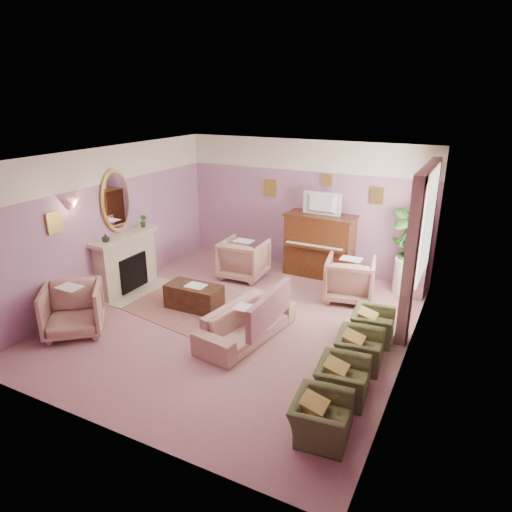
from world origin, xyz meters
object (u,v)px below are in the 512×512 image
at_px(floral_armchair_right, 350,277).
at_px(side_table, 407,276).
at_px(piano, 319,246).
at_px(sofa, 246,317).
at_px(floral_armchair_left, 244,257).
at_px(olive_chair_a, 321,412).
at_px(television, 321,202).
at_px(floral_armchair_front, 72,307).
at_px(olive_chair_b, 343,374).
at_px(olive_chair_c, 360,344).
at_px(coffee_table, 194,297).
at_px(olive_chair_d, 373,320).

height_order(floral_armchair_right, side_table, floral_armchair_right).
distance_m(piano, sofa, 3.10).
xyz_separation_m(piano, floral_armchair_left, (-1.36, -0.86, -0.19)).
xyz_separation_m(olive_chair_a, side_table, (0.17, 4.54, 0.04)).
relative_size(television, side_table, 1.14).
distance_m(floral_armchair_right, floral_armchair_front, 4.89).
bearing_deg(floral_armchair_left, sofa, -60.71).
bearing_deg(olive_chair_b, floral_armchair_right, 104.39).
height_order(floral_armchair_left, floral_armchair_front, same).
xyz_separation_m(sofa, olive_chair_c, (1.79, 0.07, -0.06)).
relative_size(olive_chair_a, olive_chair_c, 1.00).
bearing_deg(olive_chair_c, coffee_table, 172.14).
bearing_deg(piano, floral_armchair_left, -147.48).
height_order(floral_armchair_front, side_table, floral_armchair_front).
xyz_separation_m(olive_chair_b, side_table, (0.17, 3.72, 0.04)).
xyz_separation_m(floral_armchair_front, olive_chair_c, (4.36, 1.20, -0.14)).
xyz_separation_m(sofa, olive_chair_b, (1.79, -0.75, -0.06)).
bearing_deg(olive_chair_c, side_table, 86.62).
bearing_deg(piano, sofa, -92.07).
distance_m(television, coffee_table, 3.22).
relative_size(coffee_table, olive_chair_b, 1.38).
bearing_deg(coffee_table, olive_chair_d, 7.01).
xyz_separation_m(floral_armchair_right, olive_chair_c, (0.75, -2.09, -0.14)).
xyz_separation_m(coffee_table, olive_chair_d, (3.14, 0.39, 0.09)).
height_order(olive_chair_d, side_table, side_table).
distance_m(floral_armchair_left, olive_chair_a, 4.85).
height_order(olive_chair_a, olive_chair_d, same).
height_order(piano, floral_armchair_left, piano).
xyz_separation_m(television, sofa, (-0.11, -3.03, -1.23)).
distance_m(television, side_table, 2.24).
xyz_separation_m(coffee_table, olive_chair_a, (3.14, -2.07, 0.09)).
xyz_separation_m(sofa, floral_armchair_right, (1.05, 2.16, 0.08)).
relative_size(olive_chair_b, side_table, 1.04).
xyz_separation_m(floral_armchair_right, olive_chair_a, (0.75, -3.73, -0.14)).
relative_size(olive_chair_c, side_table, 1.04).
relative_size(floral_armchair_right, olive_chair_d, 1.26).
bearing_deg(floral_armchair_front, side_table, 42.09).
xyz_separation_m(piano, sofa, (-0.11, -3.08, -0.28)).
bearing_deg(olive_chair_d, piano, 127.57).
relative_size(piano, television, 1.75).
distance_m(coffee_table, olive_chair_b, 3.38).
height_order(piano, olive_chair_a, piano).
bearing_deg(television, floral_armchair_front, -122.81).
height_order(piano, olive_chair_b, piano).
distance_m(floral_armchair_right, olive_chair_d, 1.48).
bearing_deg(piano, olive_chair_d, -52.43).
bearing_deg(floral_armchair_right, television, 137.20).
bearing_deg(side_table, olive_chair_c, -93.38).
relative_size(floral_armchair_front, side_table, 1.30).
relative_size(television, coffee_table, 0.80).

